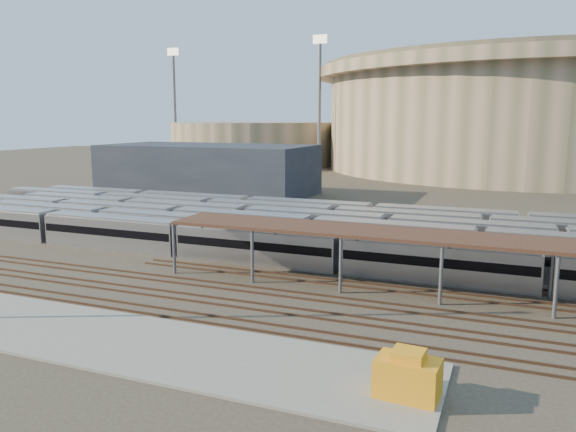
% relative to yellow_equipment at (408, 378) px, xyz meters
% --- Properties ---
extents(ground, '(420.00, 420.00, 0.00)m').
position_rel_yellow_equipment_xyz_m(ground, '(-18.06, 15.74, -1.27)').
color(ground, '#383026').
rests_on(ground, ground).
extents(apron, '(50.00, 9.00, 0.20)m').
position_rel_yellow_equipment_xyz_m(apron, '(-23.06, 0.74, -1.17)').
color(apron, gray).
rests_on(apron, ground).
extents(subway_trains, '(128.24, 23.90, 3.60)m').
position_rel_yellow_equipment_xyz_m(subway_trains, '(-15.24, 34.24, 0.53)').
color(subway_trains, '#ABAAAF').
rests_on(subway_trains, ground).
extents(inspection_shed, '(60.30, 6.00, 5.30)m').
position_rel_yellow_equipment_xyz_m(inspection_shed, '(3.94, 19.74, 3.72)').
color(inspection_shed, slate).
rests_on(inspection_shed, ground).
extents(empty_tracks, '(170.00, 9.62, 0.18)m').
position_rel_yellow_equipment_xyz_m(empty_tracks, '(-18.06, 10.74, -1.18)').
color(empty_tracks, '#4C3323').
rests_on(empty_tracks, ground).
extents(stadium, '(124.00, 124.00, 32.50)m').
position_rel_yellow_equipment_xyz_m(stadium, '(6.94, 155.74, 15.20)').
color(stadium, tan).
rests_on(stadium, ground).
extents(secondary_arena, '(56.00, 56.00, 14.00)m').
position_rel_yellow_equipment_xyz_m(secondary_arena, '(-78.06, 145.74, 5.73)').
color(secondary_arena, tan).
rests_on(secondary_arena, ground).
extents(service_building, '(42.00, 20.00, 10.00)m').
position_rel_yellow_equipment_xyz_m(service_building, '(-53.06, 70.74, 3.73)').
color(service_building, '#1E232D').
rests_on(service_building, ground).
extents(floodlight_0, '(4.00, 1.00, 38.40)m').
position_rel_yellow_equipment_xyz_m(floodlight_0, '(-48.06, 125.74, 19.38)').
color(floodlight_0, slate).
rests_on(floodlight_0, ground).
extents(floodlight_1, '(4.00, 1.00, 38.40)m').
position_rel_yellow_equipment_xyz_m(floodlight_1, '(-103.06, 135.74, 19.38)').
color(floodlight_1, slate).
rests_on(floodlight_1, ground).
extents(floodlight_3, '(4.00, 1.00, 38.40)m').
position_rel_yellow_equipment_xyz_m(floodlight_3, '(-28.06, 175.74, 19.38)').
color(floodlight_3, slate).
rests_on(floodlight_3, ground).
extents(yellow_equipment, '(3.57, 2.39, 2.14)m').
position_rel_yellow_equipment_xyz_m(yellow_equipment, '(0.00, 0.00, 0.00)').
color(yellow_equipment, orange).
rests_on(yellow_equipment, apron).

